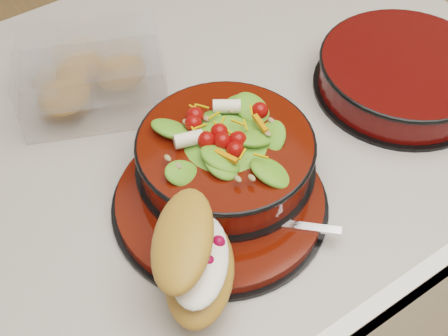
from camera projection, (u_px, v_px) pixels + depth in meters
island_counter at (152, 311)px, 1.17m from camera, size 1.24×0.74×0.90m
dinner_plate at (221, 201)px, 0.77m from camera, size 0.27×0.27×0.02m
salad_bowl at (225, 149)px, 0.76m from camera, size 0.23×0.23×0.09m
croissant at (196, 257)px, 0.66m from camera, size 0.14×0.17×0.08m
fork at (274, 223)px, 0.73m from camera, size 0.12×0.11×0.00m
pastry_box at (91, 76)px, 0.87m from camera, size 0.24×0.21×0.09m
extra_bowl at (404, 73)px, 0.89m from camera, size 0.25×0.25×0.05m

